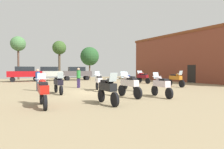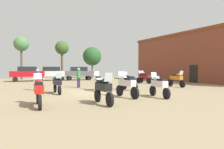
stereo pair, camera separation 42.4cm
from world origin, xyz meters
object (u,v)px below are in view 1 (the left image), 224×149
object	(u,v)px
motorcycle_6	(161,85)
tree_2	(18,44)
motorcycle_1	(176,79)
car_4	(49,73)
car_1	(25,73)
car_3	(77,72)
motorcycle_9	(99,81)
person_2	(38,78)
tree_1	(59,49)
motorcycle_5	(129,85)
person_3	(79,76)
motorcycle_8	(142,77)
tree_5	(90,56)
brick_building	(202,57)
motorcycle_13	(144,77)
motorcycle_2	(43,91)
motorcycle_4	(130,81)
motorcycle_3	(108,89)
motorcycle_12	(58,83)

from	to	relation	value
motorcycle_6	tree_2	world-z (taller)	tree_2
motorcycle_1	car_4	xyz separation A→B (m)	(-7.91, 16.23, 0.43)
car_1	car_3	xyz separation A→B (m)	(7.21, -0.38, 0.00)
motorcycle_9	car_1	xyz separation A→B (m)	(-3.45, 15.31, 0.45)
person_2	car_4	bearing A→B (deg)	13.75
tree_1	motorcycle_6	bearing A→B (deg)	-92.59
motorcycle_5	person_2	xyz separation A→B (m)	(-3.97, 6.33, 0.23)
person_3	motorcycle_8	bearing A→B (deg)	172.76
car_1	tree_5	size ratio (longest dim) A/B	0.76
brick_building	tree_5	size ratio (longest dim) A/B	3.69
motorcycle_8	car_4	distance (m)	13.79
tree_1	car_1	bearing A→B (deg)	-138.48
person_2	tree_5	distance (m)	21.88
car_4	motorcycle_13	bearing A→B (deg)	-129.86
tree_2	motorcycle_6	bearing A→B (deg)	-78.85
motorcycle_5	motorcycle_9	size ratio (longest dim) A/B	1.07
motorcycle_6	motorcycle_2	bearing A→B (deg)	-171.62
motorcycle_4	motorcycle_5	distance (m)	3.94
motorcycle_1	motorcycle_5	bearing A→B (deg)	31.01
motorcycle_5	person_3	distance (m)	7.13
person_3	motorcycle_13	bearing A→B (deg)	176.42
motorcycle_1	tree_5	bearing A→B (deg)	-84.37
motorcycle_3	motorcycle_13	size ratio (longest dim) A/B	0.95
motorcycle_8	tree_1	world-z (taller)	tree_1
motorcycle_13	tree_1	distance (m)	17.33
motorcycle_1	motorcycle_13	bearing A→B (deg)	-92.31
motorcycle_13	person_2	size ratio (longest dim) A/B	1.33
motorcycle_6	motorcycle_13	bearing A→B (deg)	66.54
car_3	car_4	xyz separation A→B (m)	(-3.92, 0.69, 0.00)
motorcycle_2	motorcycle_4	size ratio (longest dim) A/B	1.05
motorcycle_1	motorcycle_12	distance (m)	10.92
motorcycle_4	car_4	world-z (taller)	car_4
person_2	tree_5	world-z (taller)	tree_5
motorcycle_13	car_4	size ratio (longest dim) A/B	0.49
motorcycle_8	car_4	size ratio (longest dim) A/B	0.47
motorcycle_3	car_1	size ratio (longest dim) A/B	0.48
motorcycle_13	car_3	distance (m)	10.95
motorcycle_3	car_1	xyz separation A→B (m)	(-1.17, 20.83, 0.45)
brick_building	car_3	world-z (taller)	brick_building
motorcycle_1	car_4	bearing A→B (deg)	-57.17
motorcycle_3	motorcycle_4	xyz separation A→B (m)	(4.54, 4.58, -0.01)
motorcycle_2	car_4	xyz separation A→B (m)	(4.84, 20.28, 0.46)
motorcycle_6	tree_2	xyz separation A→B (m)	(-5.24, 26.61, 4.93)
motorcycle_3	tree_1	xyz separation A→B (m)	(5.06, 26.35, 4.52)
motorcycle_4	car_3	size ratio (longest dim) A/B	0.46
motorcycle_8	motorcycle_13	world-z (taller)	motorcycle_8
motorcycle_1	motorcycle_9	xyz separation A→B (m)	(-7.74, 0.61, -0.02)
motorcycle_12	motorcycle_13	size ratio (longest dim) A/B	0.96
brick_building	motorcycle_6	world-z (taller)	brick_building
tree_2	person_2	bearing A→B (deg)	-91.21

